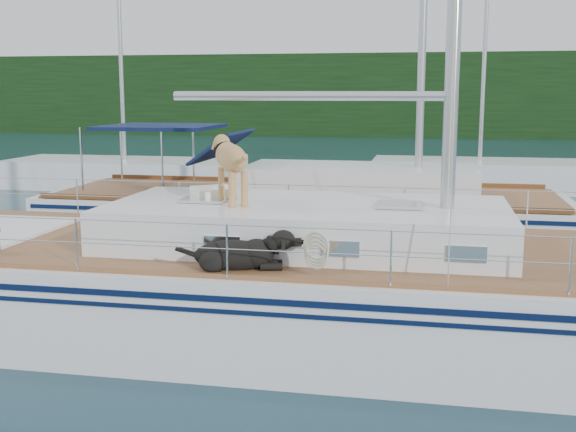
# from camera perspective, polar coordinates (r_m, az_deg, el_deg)

# --- Properties ---
(ground) EXTENTS (120.00, 120.00, 0.00)m
(ground) POSITION_cam_1_polar(r_m,az_deg,el_deg) (10.10, -3.04, -9.08)
(ground) COLOR black
(ground) RESTS_ON ground
(tree_line) EXTENTS (90.00, 3.00, 6.00)m
(tree_line) POSITION_cam_1_polar(r_m,az_deg,el_deg) (54.30, 8.88, 9.42)
(tree_line) COLOR black
(tree_line) RESTS_ON ground
(shore_bank) EXTENTS (92.00, 1.00, 1.20)m
(shore_bank) POSITION_cam_1_polar(r_m,az_deg,el_deg) (55.57, 8.87, 6.95)
(shore_bank) COLOR #595147
(shore_bank) RESTS_ON ground
(main_sailboat) EXTENTS (12.00, 3.80, 14.01)m
(main_sailboat) POSITION_cam_1_polar(r_m,az_deg,el_deg) (9.87, -2.58, -5.41)
(main_sailboat) COLOR white
(main_sailboat) RESTS_ON ground
(neighbor_sailboat) EXTENTS (11.00, 3.50, 13.30)m
(neighbor_sailboat) POSITION_cam_1_polar(r_m,az_deg,el_deg) (15.50, 1.66, -0.00)
(neighbor_sailboat) COLOR white
(neighbor_sailboat) RESTS_ON ground
(bg_boat_west) EXTENTS (8.00, 3.00, 11.65)m
(bg_boat_west) POSITION_cam_1_polar(r_m,az_deg,el_deg) (25.62, -12.73, 3.25)
(bg_boat_west) COLOR white
(bg_boat_west) RESTS_ON ground
(bg_boat_center) EXTENTS (7.20, 3.00, 11.65)m
(bg_boat_center) POSITION_cam_1_polar(r_m,az_deg,el_deg) (25.46, 14.86, 3.13)
(bg_boat_center) COLOR white
(bg_boat_center) RESTS_ON ground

